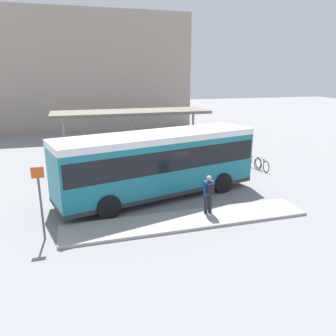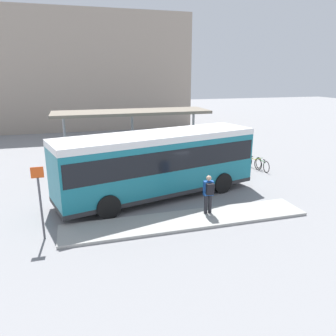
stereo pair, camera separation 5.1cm
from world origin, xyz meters
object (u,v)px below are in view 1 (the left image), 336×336
at_px(bicycle_green, 262,164).
at_px(platform_sign, 41,200).
at_px(bicycle_yellow, 253,162).
at_px(potted_planter_near_shelter, 179,164).
at_px(city_bus, 158,160).
at_px(pedestrian_waiting, 209,192).

xyz_separation_m(bicycle_green, platform_sign, (-12.73, -5.71, 1.18)).
bearing_deg(bicycle_yellow, potted_planter_near_shelter, -94.91).
relative_size(bicycle_yellow, potted_planter_near_shelter, 1.33).
height_order(potted_planter_near_shelter, platform_sign, platform_sign).
bearing_deg(platform_sign, city_bus, 30.59).
height_order(bicycle_yellow, potted_planter_near_shelter, potted_planter_near_shelter).
height_order(bicycle_green, potted_planter_near_shelter, potted_planter_near_shelter).
relative_size(city_bus, potted_planter_near_shelter, 7.90).
bearing_deg(bicycle_yellow, pedestrian_waiting, -50.71).
height_order(city_bus, bicycle_yellow, city_bus).
distance_m(pedestrian_waiting, potted_planter_near_shelter, 5.99).
height_order(bicycle_green, platform_sign, platform_sign).
distance_m(city_bus, potted_planter_near_shelter, 3.88).
distance_m(bicycle_yellow, potted_planter_near_shelter, 5.21).
relative_size(potted_planter_near_shelter, platform_sign, 0.47).
distance_m(pedestrian_waiting, bicycle_green, 8.22).
height_order(city_bus, platform_sign, city_bus).
xyz_separation_m(bicycle_green, potted_planter_near_shelter, (-5.46, 0.44, 0.31)).
distance_m(bicycle_green, platform_sign, 14.00).
xyz_separation_m(pedestrian_waiting, potted_planter_near_shelter, (0.60, 5.95, -0.41)).
bearing_deg(bicycle_green, platform_sign, 117.57).
xyz_separation_m(bicycle_green, bicycle_yellow, (-0.26, 0.68, -0.00)).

